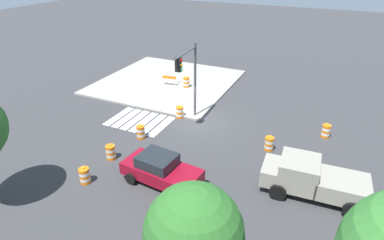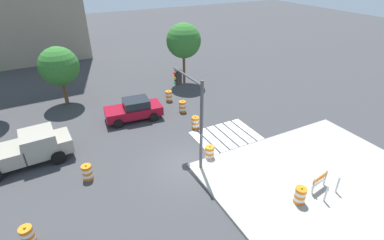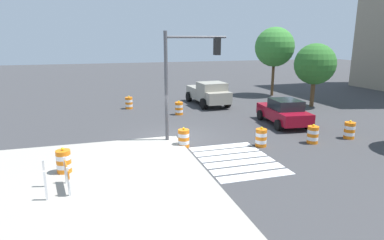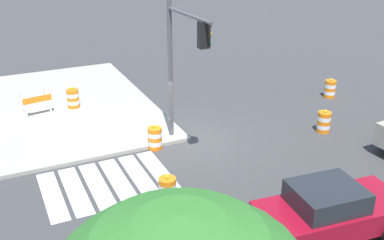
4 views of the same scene
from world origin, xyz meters
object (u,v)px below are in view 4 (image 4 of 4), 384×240
Objects in this scene: traffic_barrel_median_near at (155,138)px; traffic_light_pole at (183,53)px; traffic_barrel_far_curb at (324,122)px; construction_barricade at (37,102)px; traffic_barrel_near_corner at (167,191)px; sports_car at (330,211)px; traffic_barrel_on_sidewalk at (73,98)px; traffic_barrel_median_far at (330,89)px.

traffic_light_pole is (-1.02, 0.51, 3.46)m from traffic_barrel_median_near.
construction_barricade is (10.83, -6.95, 0.27)m from traffic_barrel_far_curb.
sports_car is at bearing 135.56° from traffic_barrel_near_corner.
traffic_barrel_near_corner is 1.00× the size of traffic_barrel_median_near.
construction_barricade is at bearing 2.83° from traffic_barrel_on_sidewalk.
traffic_barrel_median_near and traffic_barrel_far_curb have the same top height.
traffic_barrel_median_near is at bearing -105.09° from traffic_barrel_near_corner.
traffic_light_pole is (-3.09, 5.95, 3.31)m from traffic_barrel_on_sidewalk.
construction_barricade reaches higher than traffic_barrel_median_far.
traffic_barrel_median_near is at bearing -26.69° from traffic_light_pole.
traffic_barrel_on_sidewalk is at bearing -62.54° from traffic_light_pole.
traffic_barrel_median_near is at bearing -70.74° from sports_car.
sports_car is 7.65m from traffic_barrel_median_near.
traffic_light_pole reaches higher than construction_barricade.
construction_barricade is (3.73, -5.36, 0.27)m from traffic_barrel_median_near.
traffic_barrel_median_near is at bearing 110.86° from traffic_barrel_on_sidewalk.
traffic_barrel_on_sidewalk is at bearing -69.14° from traffic_barrel_median_near.
traffic_barrel_median_near is 7.27m from traffic_barrel_far_curb.
traffic_barrel_far_curb is at bearing 169.92° from traffic_light_pole.
construction_barricade is 8.20m from traffic_light_pole.
traffic_barrel_near_corner is 1.00× the size of traffic_barrel_median_far.
sports_car is 4.37× the size of traffic_barrel_far_curb.
traffic_barrel_on_sidewalk is 7.48m from traffic_light_pole.
traffic_barrel_far_curb is at bearing 142.51° from traffic_barrel_on_sidewalk.
traffic_barrel_median_near is 5.82m from traffic_barrel_on_sidewalk.
sports_car is at bearing 102.61° from traffic_light_pole.
traffic_barrel_near_corner is 1.00× the size of traffic_barrel_far_curb.
traffic_light_pole is (6.08, -1.08, 3.46)m from traffic_barrel_far_curb.
traffic_light_pole reaches higher than traffic_barrel_on_sidewalk.
traffic_barrel_median_far is 4.46m from traffic_barrel_far_curb.
traffic_barrel_far_curb is (-7.10, 1.59, 0.00)m from traffic_barrel_median_near.
construction_barricade is (1.66, 0.08, 0.12)m from traffic_barrel_on_sidewalk.
traffic_barrel_on_sidewalk is at bearing -37.49° from traffic_barrel_far_curb.
traffic_barrel_median_near is at bearing -12.66° from traffic_barrel_far_curb.
traffic_barrel_on_sidewalk is (9.17, -7.03, 0.15)m from traffic_barrel_far_curb.
traffic_barrel_median_far is (-10.20, -1.61, 0.00)m from traffic_barrel_median_near.
sports_car is 14.04m from construction_barricade.
sports_car is 11.70m from traffic_barrel_median_far.
sports_car reaches higher than traffic_barrel_on_sidewalk.
traffic_barrel_far_curb is at bearing -129.18° from sports_car.
construction_barricade is (6.25, -12.56, -0.09)m from sports_car.
traffic_barrel_near_corner is 5.15m from traffic_light_pole.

